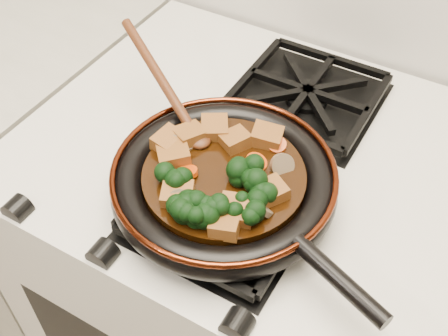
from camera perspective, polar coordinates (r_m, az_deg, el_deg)
The scene contains 36 objects.
stove at distance 1.23m, azimuth 3.32°, elevation -13.37°, with size 0.76×0.60×0.90m, color beige.
burner_grate_front at distance 0.77m, azimuth -0.07°, elevation -4.05°, with size 0.23×0.23×0.03m, color black, non-canonical shape.
burner_grate_back at distance 0.96m, azimuth 8.45°, elevation 7.34°, with size 0.23×0.23×0.03m, color black, non-canonical shape.
skillet at distance 0.76m, azimuth 0.11°, elevation -1.44°, with size 0.42×0.31×0.05m.
braising_sauce at distance 0.76m, azimuth -0.00°, elevation -1.08°, with size 0.22×0.22×0.02m, color black.
tofu_cube_0 at distance 0.79m, azimuth -5.40°, elevation 2.53°, with size 0.04×0.04×0.02m, color brown.
tofu_cube_1 at distance 0.79m, azimuth 1.16°, elevation 2.81°, with size 0.04×0.03×0.02m, color brown.
tofu_cube_2 at distance 0.69m, azimuth 0.14°, elevation -5.73°, with size 0.04×0.04×0.02m, color brown.
tofu_cube_3 at distance 0.79m, azimuth -3.54°, elevation 3.25°, with size 0.04×0.04×0.02m, color brown.
tofu_cube_4 at distance 0.73m, azimuth 4.82°, elevation -2.40°, with size 0.04×0.04×0.02m, color brown.
tofu_cube_5 at distance 0.77m, azimuth -5.12°, elevation 1.30°, with size 0.04×0.04×0.02m, color brown.
tofu_cube_6 at distance 0.80m, azimuth -0.96°, elevation 4.03°, with size 0.04×0.04×0.02m, color brown.
tofu_cube_7 at distance 0.70m, azimuth 1.29°, elevation -4.36°, with size 0.04×0.04×0.02m, color brown.
tofu_cube_8 at distance 0.79m, azimuth 4.35°, elevation 3.17°, with size 0.04×0.04×0.02m, color brown.
tofu_cube_9 at distance 0.72m, azimuth -4.73°, elevation -2.75°, with size 0.04×0.04×0.02m, color brown.
broccoli_floret_0 at distance 0.73m, azimuth -5.31°, elevation -1.26°, with size 0.06×0.06×0.05m, color black, non-canonical shape.
broccoli_floret_1 at distance 0.70m, azimuth 2.44°, elevation -4.23°, with size 0.06×0.06×0.05m, color black, non-canonical shape.
broccoli_floret_2 at distance 0.74m, azimuth 2.45°, elevation -1.19°, with size 0.06×0.06×0.05m, color black, non-canonical shape.
broccoli_floret_3 at distance 0.69m, azimuth -3.11°, elevation -4.63°, with size 0.06×0.06×0.06m, color black, non-canonical shape.
broccoli_floret_4 at distance 0.72m, azimuth 3.34°, elevation -2.61°, with size 0.06×0.06×0.05m, color black, non-canonical shape.
broccoli_floret_5 at distance 0.70m, azimuth -2.52°, elevation -4.39°, with size 0.06×0.06×0.05m, color black, non-canonical shape.
broccoli_floret_6 at distance 0.74m, azimuth 2.41°, elevation -0.50°, with size 0.06×0.06×0.06m, color black, non-canonical shape.
broccoli_floret_7 at distance 0.71m, azimuth -3.35°, elevation -3.87°, with size 0.06×0.06×0.05m, color black, non-canonical shape.
broccoli_floret_8 at distance 0.69m, azimuth -0.35°, elevation -4.68°, with size 0.06×0.06×0.05m, color black, non-canonical shape.
carrot_coin_0 at distance 0.76m, azimuth 3.27°, elevation 0.57°, with size 0.03×0.03×0.01m, color #BF3805.
carrot_coin_1 at distance 0.72m, azimuth 4.62°, elevation -2.85°, with size 0.03×0.03×0.01m, color #BF3805.
carrot_coin_2 at distance 0.75m, azimuth -3.75°, elevation -0.46°, with size 0.03×0.03×0.01m, color #BF3805.
carrot_coin_3 at distance 0.79m, azimuth 5.42°, elevation 2.33°, with size 0.03×0.03×0.01m, color #BF3805.
carrot_coin_4 at distance 0.69m, azimuth -0.55°, elevation -5.82°, with size 0.03×0.03×0.01m, color #BF3805.
carrot_coin_5 at distance 0.79m, azimuth 1.50°, elevation 2.70°, with size 0.03×0.03×0.01m, color #BF3805.
mushroom_slice_0 at distance 0.78m, azimuth -4.86°, elevation 2.11°, with size 0.03×0.03×0.01m, color brown.
mushroom_slice_1 at distance 0.71m, azimuth -4.57°, elevation -3.43°, with size 0.03×0.03×0.01m, color brown.
mushroom_slice_2 at distance 0.79m, azimuth -4.14°, elevation 2.70°, with size 0.03×0.03×0.01m, color brown.
mushroom_slice_3 at distance 0.76m, azimuth 5.94°, elevation 0.28°, with size 0.03×0.03×0.01m, color brown.
mushroom_slice_4 at distance 0.71m, azimuth 3.76°, elevation -4.00°, with size 0.03×0.03×0.01m, color brown.
wooden_spoon at distance 0.83m, azimuth -5.01°, elevation 6.70°, with size 0.14×0.09×0.23m.
Camera 1 is at (0.25, 1.13, 1.51)m, focal length 45.00 mm.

